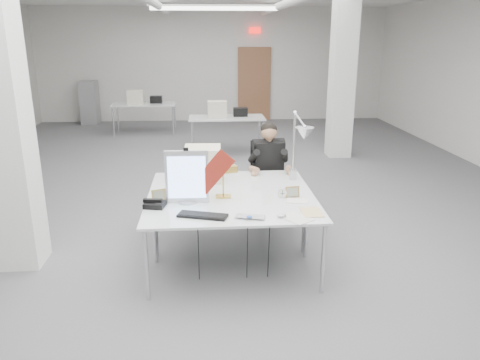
% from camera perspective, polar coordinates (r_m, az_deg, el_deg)
% --- Properties ---
extents(room_shell, '(10.04, 14.04, 3.24)m').
position_cam_1_polar(room_shell, '(7.05, -1.90, 11.34)').
color(room_shell, '#535355').
rests_on(room_shell, ground).
extents(desk_main, '(1.80, 0.90, 0.02)m').
position_cam_1_polar(desk_main, '(4.69, -0.81, -3.68)').
color(desk_main, silver).
rests_on(desk_main, room_shell).
extents(desk_second, '(1.80, 0.90, 0.02)m').
position_cam_1_polar(desk_second, '(5.54, -1.39, -0.37)').
color(desk_second, silver).
rests_on(desk_second, room_shell).
extents(bg_desk_a, '(1.60, 0.80, 0.02)m').
position_cam_1_polar(bg_desk_a, '(10.03, -1.63, 7.60)').
color(bg_desk_a, silver).
rests_on(bg_desk_a, room_shell).
extents(bg_desk_b, '(1.60, 0.80, 0.02)m').
position_cam_1_polar(bg_desk_b, '(12.29, -11.62, 9.04)').
color(bg_desk_b, silver).
rests_on(bg_desk_b, room_shell).
extents(filing_cabinet, '(0.45, 0.55, 1.20)m').
position_cam_1_polar(filing_cabinet, '(14.02, -17.86, 8.96)').
color(filing_cabinet, gray).
rests_on(filing_cabinet, room_shell).
extents(office_chair, '(0.58, 0.58, 1.06)m').
position_cam_1_polar(office_chair, '(6.31, 3.37, -0.21)').
color(office_chair, black).
rests_on(office_chair, room_shell).
extents(seated_person, '(0.51, 0.60, 0.82)m').
position_cam_1_polar(seated_person, '(6.16, 3.49, 2.94)').
color(seated_person, black).
rests_on(seated_person, office_chair).
extents(monitor, '(0.45, 0.06, 0.55)m').
position_cam_1_polar(monitor, '(4.82, -6.50, 0.39)').
color(monitor, silver).
rests_on(monitor, desk_main).
extents(pennant, '(0.45, 0.06, 0.48)m').
position_cam_1_polar(pennant, '(4.76, -3.26, 0.98)').
color(pennant, maroon).
rests_on(pennant, monitor).
extents(keyboard, '(0.50, 0.29, 0.02)m').
position_cam_1_polar(keyboard, '(4.50, -4.58, -4.34)').
color(keyboard, black).
rests_on(keyboard, desk_main).
extents(laptop, '(0.32, 0.25, 0.02)m').
position_cam_1_polar(laptop, '(4.42, 1.15, -4.72)').
color(laptop, '#B4B3B8').
rests_on(laptop, desk_main).
extents(mouse, '(0.09, 0.06, 0.04)m').
position_cam_1_polar(mouse, '(4.48, 5.10, -4.37)').
color(mouse, '#A8A7AC').
rests_on(mouse, desk_main).
extents(bankers_lamp, '(0.31, 0.20, 0.33)m').
position_cam_1_polar(bankers_lamp, '(4.97, -2.06, -0.30)').
color(bankers_lamp, '#B58D38').
rests_on(bankers_lamp, desk_main).
extents(desk_phone, '(0.24, 0.22, 0.05)m').
position_cam_1_polar(desk_phone, '(4.81, -10.33, -2.97)').
color(desk_phone, black).
rests_on(desk_phone, desk_main).
extents(picture_frame_left, '(0.16, 0.10, 0.12)m').
position_cam_1_polar(picture_frame_left, '(4.97, -9.84, -1.81)').
color(picture_frame_left, '#AB904A').
rests_on(picture_frame_left, desk_main).
extents(picture_frame_right, '(0.16, 0.06, 0.12)m').
position_cam_1_polar(picture_frame_right, '(5.03, 6.42, -1.44)').
color(picture_frame_right, '#9F7444').
rests_on(picture_frame_right, desk_main).
extents(desk_clock, '(0.10, 0.04, 0.10)m').
position_cam_1_polar(desk_clock, '(5.01, 5.18, -1.60)').
color(desk_clock, silver).
rests_on(desk_clock, desk_main).
extents(paper_stack_a, '(0.34, 0.37, 0.01)m').
position_cam_1_polar(paper_stack_a, '(4.49, 6.84, -4.60)').
color(paper_stack_a, silver).
rests_on(paper_stack_a, desk_main).
extents(paper_stack_b, '(0.20, 0.28, 0.01)m').
position_cam_1_polar(paper_stack_b, '(4.64, 8.71, -3.89)').
color(paper_stack_b, '#D3B97E').
rests_on(paper_stack_b, desk_main).
extents(paper_stack_c, '(0.25, 0.20, 0.01)m').
position_cam_1_polar(paper_stack_c, '(4.94, 7.02, -2.54)').
color(paper_stack_c, silver).
rests_on(paper_stack_c, desk_main).
extents(beige_monitor, '(0.44, 0.42, 0.40)m').
position_cam_1_polar(beige_monitor, '(5.58, -4.57, 2.01)').
color(beige_monitor, beige).
rests_on(beige_monitor, desk_second).
extents(architect_lamp, '(0.36, 0.79, 0.98)m').
position_cam_1_polar(architect_lamp, '(5.33, 7.12, 4.38)').
color(architect_lamp, silver).
rests_on(architect_lamp, desk_second).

